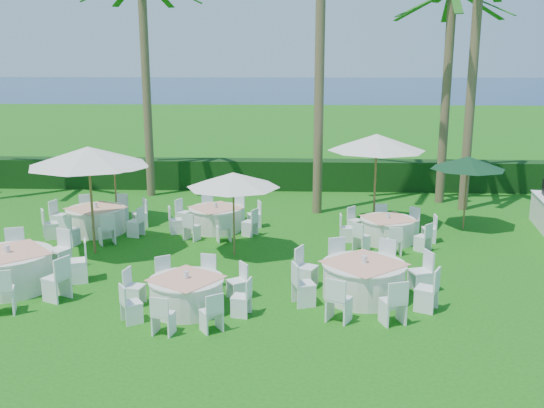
{
  "coord_description": "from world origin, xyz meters",
  "views": [
    {
      "loc": [
        2.22,
        -12.44,
        5.19
      ],
      "look_at": [
        1.48,
        3.85,
        1.3
      ],
      "focal_mm": 40.0,
      "sensor_mm": 36.0,
      "label": 1
    }
  ],
  "objects": [
    {
      "name": "ground",
      "position": [
        0.0,
        0.0,
        0.0
      ],
      "size": [
        120.0,
        120.0,
        0.0
      ],
      "primitive_type": "plane",
      "color": "#19580F",
      "rests_on": "ground"
    },
    {
      "name": "hedge",
      "position": [
        0.0,
        12.0,
        0.6
      ],
      "size": [
        34.0,
        1.0,
        1.2
      ],
      "primitive_type": "cube",
      "color": "black",
      "rests_on": "ground"
    },
    {
      "name": "ocean",
      "position": [
        0.0,
        102.0,
        0.0
      ],
      "size": [
        260.0,
        260.0,
        0.0
      ],
      "primitive_type": "plane",
      "color": "#07214F",
      "rests_on": "ground"
    },
    {
      "name": "banquet_table_a",
      "position": [
        -4.47,
        0.55,
        0.46
      ],
      "size": [
        3.42,
        3.42,
        1.04
      ],
      "color": "silver",
      "rests_on": "ground"
    },
    {
      "name": "banquet_table_b",
      "position": [
        -0.14,
        -0.5,
        0.37
      ],
      "size": [
        2.8,
        2.8,
        0.86
      ],
      "color": "silver",
      "rests_on": "ground"
    },
    {
      "name": "banquet_table_c",
      "position": [
        3.68,
        0.34,
        0.43
      ],
      "size": [
        3.22,
        3.22,
        0.99
      ],
      "color": "silver",
      "rests_on": "ground"
    },
    {
      "name": "banquet_table_d",
      "position": [
        -3.99,
        5.26,
        0.41
      ],
      "size": [
        3.12,
        3.12,
        0.95
      ],
      "color": "silver",
      "rests_on": "ground"
    },
    {
      "name": "banquet_table_e",
      "position": [
        -0.37,
        5.7,
        0.38
      ],
      "size": [
        2.85,
        2.85,
        0.88
      ],
      "color": "silver",
      "rests_on": "ground"
    },
    {
      "name": "banquet_table_f",
      "position": [
        4.82,
        4.71,
        0.37
      ],
      "size": [
        2.78,
        2.78,
        0.86
      ],
      "color": "silver",
      "rests_on": "ground"
    },
    {
      "name": "umbrella_a",
      "position": [
        -3.38,
        3.25,
        2.69
      ],
      "size": [
        3.23,
        3.23,
        2.95
      ],
      "color": "brown",
      "rests_on": "ground"
    },
    {
      "name": "umbrella_b",
      "position": [
        0.47,
        3.28,
        2.08
      ],
      "size": [
        2.51,
        2.51,
        2.28
      ],
      "color": "brown",
      "rests_on": "ground"
    },
    {
      "name": "umbrella_c",
      "position": [
        -3.72,
        6.49,
        2.02
      ],
      "size": [
        2.23,
        2.23,
        2.21
      ],
      "color": "brown",
      "rests_on": "ground"
    },
    {
      "name": "umbrella_d",
      "position": [
        4.6,
        6.28,
        2.71
      ],
      "size": [
        3.04,
        3.04,
        2.97
      ],
      "color": "brown",
      "rests_on": "ground"
    },
    {
      "name": "umbrella_green",
      "position": [
        7.41,
        6.22,
        2.1
      ],
      "size": [
        2.29,
        2.29,
        2.3
      ],
      "color": "brown",
      "rests_on": "ground"
    },
    {
      "name": "palm_b",
      "position": [
        -3.58,
        10.56,
        4.55
      ],
      "size": [
        4.35,
        4.29,
        8.21
      ],
      "color": "brown",
      "rests_on": "ground"
    },
    {
      "name": "palm_c",
      "position": [
        2.86,
        8.09,
        6.95
      ],
      "size": [
        4.29,
        4.35,
        12.92
      ],
      "color": "brown",
      "rests_on": "ground"
    },
    {
      "name": "palm_d",
      "position": [
        7.47,
        9.88,
        4.23
      ],
      "size": [
        4.16,
        4.4,
        7.59
      ],
      "color": "brown",
      "rests_on": "ground"
    },
    {
      "name": "palm_e",
      "position": [
        8.05,
        8.78,
        4.55
      ],
      "size": [
        4.41,
        4.06,
        8.2
      ],
      "color": "brown",
      "rests_on": "ground"
    }
  ]
}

